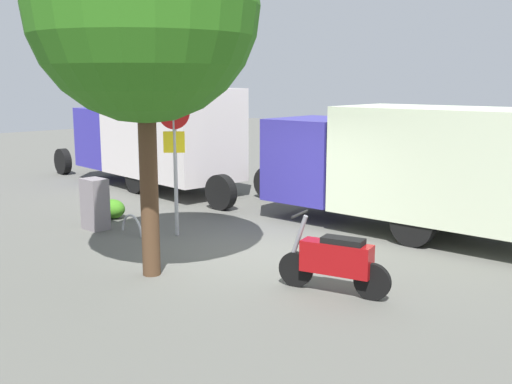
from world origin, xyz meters
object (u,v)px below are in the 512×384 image
(utility_cabinet, at_px, (95,204))
(bike_rack_hoop, at_px, (132,234))
(box_truck_far, at_px, (153,133))
(motorcycle, at_px, (335,260))
(street_tree, at_px, (143,7))
(stop_sign, at_px, (174,141))
(box_truck_near, at_px, (409,162))

(utility_cabinet, height_order, bike_rack_hoop, utility_cabinet)
(box_truck_far, bearing_deg, motorcycle, 162.41)
(motorcycle, bearing_deg, utility_cabinet, -11.94)
(street_tree, distance_m, bike_rack_hoop, 5.22)
(box_truck_far, xyz_separation_m, stop_sign, (-5.18, 3.15, 0.35))
(motorcycle, height_order, stop_sign, stop_sign)
(motorcycle, relative_size, bike_rack_hoop, 2.08)
(street_tree, bearing_deg, motorcycle, -151.93)
(box_truck_near, height_order, motorcycle, box_truck_near)
(stop_sign, bearing_deg, street_tree, 133.27)
(box_truck_near, distance_m, bike_rack_hoop, 6.09)
(stop_sign, height_order, bike_rack_hoop, stop_sign)
(box_truck_far, height_order, bike_rack_hoop, box_truck_far)
(street_tree, relative_size, utility_cabinet, 5.52)
(stop_sign, bearing_deg, utility_cabinet, 28.29)
(box_truck_near, xyz_separation_m, utility_cabinet, (4.99, 4.59, -0.97))
(box_truck_near, bearing_deg, street_tree, 70.70)
(box_truck_near, xyz_separation_m, box_truck_far, (8.46, 0.52, 0.12))
(stop_sign, bearing_deg, bike_rack_hoop, 37.11)
(motorcycle, bearing_deg, box_truck_far, -36.61)
(box_truck_far, bearing_deg, street_tree, 146.78)
(box_truck_far, relative_size, bike_rack_hoop, 9.44)
(box_truck_near, xyz_separation_m, motorcycle, (-1.24, 4.12, -1.01))
(street_tree, bearing_deg, box_truck_near, -105.00)
(stop_sign, bearing_deg, box_truck_near, -131.78)
(box_truck_near, distance_m, box_truck_far, 8.48)
(motorcycle, xyz_separation_m, stop_sign, (4.53, -0.44, 1.48))
(stop_sign, relative_size, utility_cabinet, 2.67)
(street_tree, relative_size, bike_rack_hoop, 7.29)
(motorcycle, relative_size, utility_cabinet, 1.57)
(utility_cabinet, bearing_deg, box_truck_near, -137.35)
(bike_rack_hoop, bearing_deg, motorcycle, -178.41)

